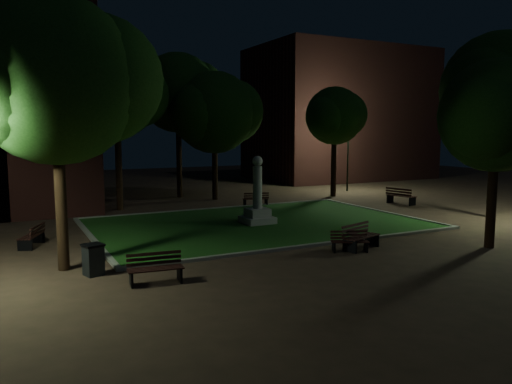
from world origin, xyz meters
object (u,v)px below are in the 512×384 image
bench_left_side (33,237)px  bench_near_right (360,237)px  trash_bin (93,259)px  monument (257,205)px  bench_far_side (256,199)px  bench_west_near (155,269)px  bench_near_left (350,242)px  bench_right_side (400,197)px

bench_left_side → bench_near_right: bearing=84.1°
bench_left_side → trash_bin: size_ratio=1.66×
monument → bench_far_side: 5.94m
monument → bench_far_side: size_ratio=2.02×
bench_near_right → bench_left_side: size_ratio=1.12×
bench_west_near → bench_left_side: bench_west_near is taller
bench_west_near → trash_bin: 2.23m
bench_near_left → bench_west_near: bearing=-151.1°
bench_near_right → bench_left_side: bearing=133.9°
monument → trash_bin: size_ratio=3.25×
bench_west_near → trash_bin: size_ratio=1.69×
monument → bench_near_right: (1.19, -6.17, -0.51)m
monument → bench_near_right: 6.31m
bench_near_left → bench_right_side: 13.17m
bench_near_left → bench_near_right: bearing=40.5°
monument → bench_near_right: monument is taller
monument → bench_near_left: (0.58, -6.35, -0.60)m
bench_left_side → bench_right_side: 20.76m
bench_right_side → trash_bin: size_ratio=1.95×
bench_near_left → monument: bearing=120.1°
bench_far_side → bench_right_side: bearing=170.3°
monument → bench_left_side: size_ratio=1.96×
bench_near_left → bench_far_side: (2.04, 11.65, 0.03)m
bench_near_right → bench_west_near: 8.12m
bench_right_side → bench_far_side: bearing=56.0°
bench_left_side → trash_bin: 5.25m
trash_bin → bench_near_left: bearing=-7.2°
bench_left_side → bench_far_side: (12.44, 5.48, -0.01)m
monument → trash_bin: monument is taller
monument → bench_near_right: bearing=-79.1°
monument → bench_right_side: (10.82, 1.94, -0.48)m
monument → bench_right_side: bearing=10.2°
bench_right_side → bench_west_near: bearing=104.8°
bench_right_side → trash_bin: 20.49m
bench_near_right → bench_right_side: size_ratio=0.95×
bench_right_side → bench_far_side: size_ratio=1.21×
bench_left_side → bench_west_near: bearing=46.3°
bench_near_left → bench_far_side: 11.83m
bench_near_left → trash_bin: (-8.96, 1.13, 0.14)m
monument → bench_left_side: monument is taller
trash_bin → bench_left_side: bearing=106.0°
bench_near_right → bench_right_side: (9.63, 8.12, 0.03)m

